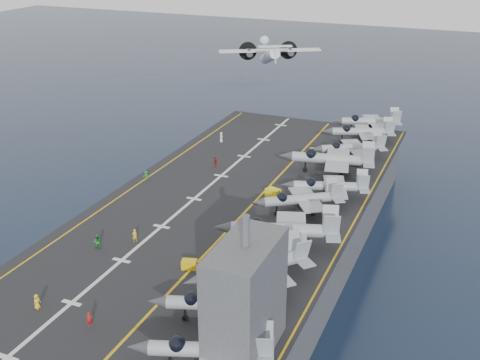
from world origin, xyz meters
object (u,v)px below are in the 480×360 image
at_px(fighter_jet_0, 210,349).
at_px(tow_cart_a, 189,264).
at_px(island_superstructure, 245,287).
at_px(transport_plane, 270,56).

height_order(fighter_jet_0, tow_cart_a, fighter_jet_0).
bearing_deg(island_superstructure, tow_cart_a, 136.36).
distance_m(island_superstructure, transport_plane, 87.02).
bearing_deg(transport_plane, fighter_jet_0, -73.02).
height_order(island_superstructure, transport_plane, island_superstructure).
bearing_deg(transport_plane, island_superstructure, -71.04).
bearing_deg(fighter_jet_0, transport_plane, 106.98).
xyz_separation_m(island_superstructure, fighter_jet_0, (-2.02, -3.70, -5.09)).
xyz_separation_m(fighter_jet_0, tow_cart_a, (-10.27, 15.42, -1.86)).
distance_m(tow_cart_a, transport_plane, 73.11).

